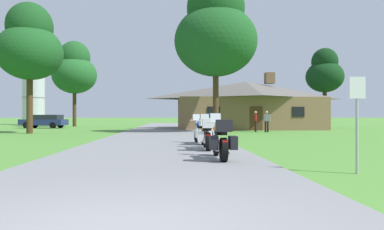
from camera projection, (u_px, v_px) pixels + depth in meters
name	position (u px, v px, depth m)	size (l,w,h in m)	color
ground_plane	(163.00, 135.00, 23.72)	(500.00, 500.00, 0.00)	#4C8433
asphalt_driveway	(163.00, 137.00, 21.73)	(6.40, 80.00, 0.06)	slate
motorcycle_orange_nearest_to_camera	(221.00, 140.00, 10.01)	(0.73, 2.08, 1.30)	black
motorcycle_green_second_in_row	(207.00, 134.00, 12.97)	(0.73, 2.08, 1.30)	black
motorcycle_blue_farthest_in_row	(202.00, 131.00, 15.46)	(0.92, 2.08, 1.30)	black
stone_lodge	(246.00, 104.00, 35.99)	(14.26, 9.43, 5.63)	brown
bystander_gray_shirt_near_lodge	(267.00, 120.00, 28.05)	(0.53, 0.30, 1.67)	black
bystander_red_shirt_beside_signpost	(256.00, 120.00, 28.77)	(0.28, 0.54, 1.67)	black
metal_signpost_roadside	(357.00, 113.00, 7.91)	(0.36, 0.06, 2.14)	#9EA0A5
tree_left_far	(75.00, 70.00, 43.60)	(5.32, 5.32, 10.38)	#422D19
tree_right_of_lodge	(325.00, 73.00, 39.13)	(4.03, 4.03, 8.68)	#422D19
tree_left_near	(30.00, 45.00, 26.03)	(4.67, 4.67, 9.50)	#422D19
tree_by_lodge_front	(216.00, 32.00, 27.52)	(6.35, 6.35, 11.92)	#422D19
metal_silo_distant	(34.00, 95.00, 52.60)	(3.16, 3.16, 8.71)	#B2B7BC
parked_navy_suv_far_left	(44.00, 121.00, 37.59)	(4.81, 2.48, 1.40)	navy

